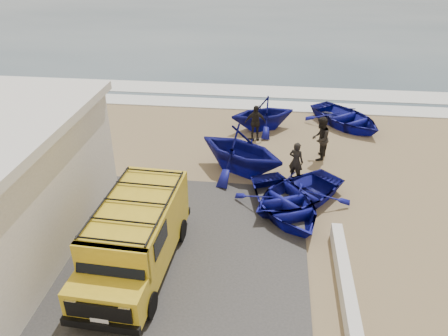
{
  "coord_description": "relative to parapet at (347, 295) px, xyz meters",
  "views": [
    {
      "loc": [
        2.62,
        -12.2,
        9.3
      ],
      "look_at": [
        0.94,
        2.18,
        1.2
      ],
      "focal_mm": 35.0,
      "sensor_mm": 36.0,
      "label": 1
    }
  ],
  "objects": [
    {
      "name": "ground",
      "position": [
        -5.0,
        3.0,
        -0.28
      ],
      "size": [
        160.0,
        160.0,
        0.0
      ],
      "primitive_type": "plane",
      "color": "#927A54"
    },
    {
      "name": "slab",
      "position": [
        -7.0,
        1.0,
        -0.25
      ],
      "size": [
        12.0,
        10.0,
        0.05
      ],
      "primitive_type": "cube",
      "color": "#3D3A38",
      "rests_on": "ground"
    },
    {
      "name": "surf_line",
      "position": [
        -5.0,
        15.0,
        -0.25
      ],
      "size": [
        180.0,
        1.6,
        0.06
      ],
      "primitive_type": "cube",
      "color": "white",
      "rests_on": "ground"
    },
    {
      "name": "surf_wash",
      "position": [
        -5.0,
        17.5,
        -0.26
      ],
      "size": [
        180.0,
        2.2,
        0.04
      ],
      "primitive_type": "cube",
      "color": "white",
      "rests_on": "ground"
    },
    {
      "name": "parapet",
      "position": [
        0.0,
        0.0,
        0.0
      ],
      "size": [
        0.35,
        6.0,
        0.55
      ],
      "primitive_type": "cube",
      "color": "silver",
      "rests_on": "ground"
    },
    {
      "name": "van",
      "position": [
        -6.2,
        0.79,
        0.94
      ],
      "size": [
        2.35,
        5.38,
        2.26
      ],
      "rotation": [
        0.0,
        0.0,
        -0.05
      ],
      "color": "gold",
      "rests_on": "ground"
    },
    {
      "name": "boat_near_left",
      "position": [
        -1.73,
        4.19,
        0.15
      ],
      "size": [
        4.36,
        4.96,
        0.85
      ],
      "primitive_type": "imported",
      "rotation": [
        0.0,
        0.0,
        0.42
      ],
      "color": "navy",
      "rests_on": "ground"
    },
    {
      "name": "boat_near_right",
      "position": [
        -1.29,
        4.87,
        0.16
      ],
      "size": [
        5.06,
        5.08,
        0.87
      ],
      "primitive_type": "imported",
      "rotation": [
        0.0,
        0.0,
        -0.78
      ],
      "color": "navy",
      "rests_on": "ground"
    },
    {
      "name": "boat_mid_left",
      "position": [
        -3.57,
        7.11,
        0.78
      ],
      "size": [
        5.22,
        5.03,
        2.12
      ],
      "primitive_type": "imported",
      "rotation": [
        0.0,
        0.0,
        1.04
      ],
      "color": "navy",
      "rests_on": "ground"
    },
    {
      "name": "boat_far_left",
      "position": [
        -2.83,
        11.69,
        0.61
      ],
      "size": [
        4.21,
        3.97,
        1.76
      ],
      "primitive_type": "imported",
      "rotation": [
        0.0,
        0.0,
        -1.17
      ],
      "color": "navy",
      "rests_on": "ground"
    },
    {
      "name": "boat_far_right",
      "position": [
        1.5,
        12.6,
        0.17
      ],
      "size": [
        5.1,
        5.32,
        0.9
      ],
      "primitive_type": "imported",
      "rotation": [
        0.0,
        0.0,
        0.66
      ],
      "color": "navy",
      "rests_on": "ground"
    },
    {
      "name": "fisherman_front",
      "position": [
        -1.28,
        6.7,
        0.57
      ],
      "size": [
        0.73,
        0.63,
        1.69
      ],
      "primitive_type": "imported",
      "rotation": [
        0.0,
        0.0,
        2.7
      ],
      "color": "black",
      "rests_on": "ground"
    },
    {
      "name": "fisherman_middle",
      "position": [
        -0.17,
        8.69,
        0.73
      ],
      "size": [
        1.01,
        1.15,
        2.0
      ],
      "primitive_type": "imported",
      "rotation": [
        0.0,
        0.0,
        -1.87
      ],
      "color": "black",
      "rests_on": "ground"
    },
    {
      "name": "fisherman_back",
      "position": [
        -3.15,
        10.38,
        0.61
      ],
      "size": [
        1.11,
        0.65,
        1.77
      ],
      "primitive_type": "imported",
      "rotation": [
        0.0,
        0.0,
        0.22
      ],
      "color": "black",
      "rests_on": "ground"
    }
  ]
}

